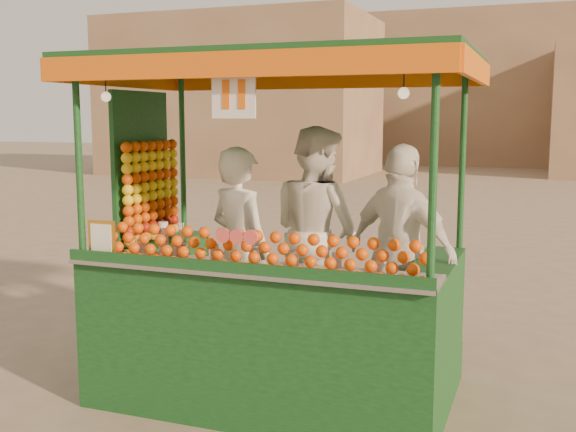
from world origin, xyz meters
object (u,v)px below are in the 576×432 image
at_px(juice_cart, 265,290).
at_px(vendor_right, 401,252).
at_px(vendor_middle, 317,232).
at_px(vendor_left, 240,251).

distance_m(juice_cart, vendor_right, 1.12).
relative_size(juice_cart, vendor_right, 1.73).
bearing_deg(vendor_right, juice_cart, 51.02).
height_order(vendor_middle, vendor_right, vendor_middle).
bearing_deg(vendor_middle, vendor_left, 92.80).
bearing_deg(juice_cart, vendor_right, 25.66).
distance_m(juice_cart, vendor_left, 0.39).
bearing_deg(vendor_right, vendor_middle, 5.12).
bearing_deg(vendor_right, vendor_left, 42.27).
relative_size(juice_cart, vendor_middle, 1.61).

